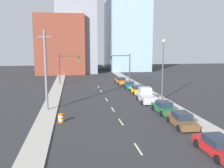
% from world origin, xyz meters
% --- Properties ---
extents(sidewalk_left, '(2.13, 97.55, 0.13)m').
position_xyz_m(sidewalk_left, '(-8.21, 48.77, 0.07)').
color(sidewalk_left, '#ADA89E').
rests_on(sidewalk_left, ground).
extents(sidewalk_right, '(2.13, 97.55, 0.13)m').
position_xyz_m(sidewalk_right, '(8.21, 48.77, 0.07)').
color(sidewalk_right, '#ADA89E').
rests_on(sidewalk_right, ground).
extents(lane_stripe_at_8m, '(0.16, 2.40, 0.01)m').
position_xyz_m(lane_stripe_at_8m, '(0.00, 8.38, 0.00)').
color(lane_stripe_at_8m, beige).
rests_on(lane_stripe_at_8m, ground).
extents(lane_stripe_at_16m, '(0.16, 2.40, 0.01)m').
position_xyz_m(lane_stripe_at_16m, '(0.00, 15.69, 0.00)').
color(lane_stripe_at_16m, beige).
rests_on(lane_stripe_at_16m, ground).
extents(lane_stripe_at_21m, '(0.16, 2.40, 0.01)m').
position_xyz_m(lane_stripe_at_21m, '(0.00, 21.23, 0.00)').
color(lane_stripe_at_21m, beige).
rests_on(lane_stripe_at_21m, ground).
extents(lane_stripe_at_27m, '(0.16, 2.40, 0.01)m').
position_xyz_m(lane_stripe_at_27m, '(0.00, 27.42, 0.00)').
color(lane_stripe_at_27m, beige).
rests_on(lane_stripe_at_27m, ground).
extents(lane_stripe_at_35m, '(0.16, 2.40, 0.01)m').
position_xyz_m(lane_stripe_at_35m, '(0.00, 34.79, 0.00)').
color(lane_stripe_at_35m, beige).
rests_on(lane_stripe_at_35m, ground).
extents(lane_stripe_at_40m, '(0.16, 2.40, 0.01)m').
position_xyz_m(lane_stripe_at_40m, '(0.00, 39.89, 0.00)').
color(lane_stripe_at_40m, beige).
rests_on(lane_stripe_at_40m, ground).
extents(building_brick_left, '(14.00, 16.00, 17.16)m').
position_xyz_m(building_brick_left, '(-8.51, 68.95, 8.58)').
color(building_brick_left, brown).
rests_on(building_brick_left, ground).
extents(building_office_center, '(12.00, 20.00, 27.63)m').
position_xyz_m(building_office_center, '(-3.80, 72.95, 13.82)').
color(building_office_center, gray).
rests_on(building_office_center, ground).
extents(building_glass_right, '(13.00, 20.00, 26.18)m').
position_xyz_m(building_glass_right, '(13.68, 76.95, 13.09)').
color(building_glass_right, '#8CADC6').
rests_on(building_glass_right, ground).
extents(traffic_signal_left, '(4.49, 0.35, 6.50)m').
position_xyz_m(traffic_signal_left, '(-6.65, 44.76, 4.21)').
color(traffic_signal_left, '#38383D').
rests_on(traffic_signal_left, ground).
extents(traffic_signal_right, '(4.49, 0.35, 6.50)m').
position_xyz_m(traffic_signal_right, '(6.43, 44.76, 4.21)').
color(traffic_signal_right, '#38383D').
rests_on(traffic_signal_right, ground).
extents(utility_pole_left_mid, '(1.60, 0.32, 10.15)m').
position_xyz_m(utility_pole_left_mid, '(-8.40, 21.88, 5.20)').
color(utility_pole_left_mid, slate).
rests_on(utility_pole_left_mid, ground).
extents(traffic_barrel, '(0.56, 0.56, 0.95)m').
position_xyz_m(traffic_barrel, '(-6.46, 16.56, 0.47)').
color(traffic_barrel, orange).
rests_on(traffic_barrel, ground).
extents(street_lamp, '(0.44, 0.44, 9.18)m').
position_xyz_m(street_lamp, '(8.31, 25.61, 5.27)').
color(street_lamp, '#4C4C51').
rests_on(street_lamp, ground).
extents(sedan_red, '(2.14, 4.81, 1.38)m').
position_xyz_m(sedan_red, '(5.74, 6.51, 0.64)').
color(sedan_red, red).
rests_on(sedan_red, ground).
extents(sedan_brown, '(2.21, 4.81, 1.45)m').
position_xyz_m(sedan_brown, '(5.94, 13.34, 0.66)').
color(sedan_brown, brown).
rests_on(sedan_brown, ground).
extents(sedan_green, '(2.10, 4.72, 1.41)m').
position_xyz_m(sedan_green, '(6.02, 18.66, 0.65)').
color(sedan_green, '#1E6033').
rests_on(sedan_green, ground).
extents(pickup_truck_silver, '(2.42, 5.30, 2.07)m').
position_xyz_m(pickup_truck_silver, '(5.58, 24.89, 0.84)').
color(pickup_truck_silver, '#B2B2BC').
rests_on(pickup_truck_silver, ground).
extents(sedan_yellow, '(2.17, 4.27, 1.49)m').
position_xyz_m(sedan_yellow, '(6.02, 31.54, 0.67)').
color(sedan_yellow, gold).
rests_on(sedan_yellow, ground).
extents(sedan_teal, '(2.22, 4.71, 1.36)m').
position_xyz_m(sedan_teal, '(5.94, 37.28, 0.63)').
color(sedan_teal, '#196B75').
rests_on(sedan_teal, ground).
extents(sedan_orange, '(2.20, 4.84, 1.44)m').
position_xyz_m(sedan_orange, '(5.40, 43.36, 0.65)').
color(sedan_orange, orange).
rests_on(sedan_orange, ground).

